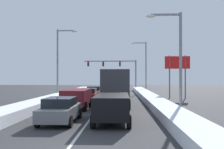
{
  "coord_description": "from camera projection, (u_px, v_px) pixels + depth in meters",
  "views": [
    {
      "loc": [
        2.04,
        -8.06,
        2.74
      ],
      "look_at": [
        0.56,
        30.45,
        3.12
      ],
      "focal_mm": 40.37,
      "sensor_mm": 36.0,
      "label": 1
    }
  ],
  "objects": [
    {
      "name": "traffic_light_gantry",
      "position": [
        117.0,
        67.0,
        50.97
      ],
      "size": [
        10.6,
        0.47,
        6.2
      ],
      "color": "slate",
      "rests_on": "ground"
    },
    {
      "name": "box_truck_right_lane_second",
      "position": [
        116.0,
        86.0,
        23.2
      ],
      "size": [
        2.53,
        7.2,
        3.36
      ],
      "color": "#38383D",
      "rests_on": "ground"
    },
    {
      "name": "street_lamp_right_mid",
      "position": [
        144.0,
        63.0,
        44.37
      ],
      "size": [
        2.66,
        0.36,
        8.91
      ],
      "color": "gray",
      "rests_on": "ground"
    },
    {
      "name": "snow_bank_right_shoulder",
      "position": [
        150.0,
        98.0,
        29.34
      ],
      "size": [
        1.83,
        47.21,
        0.66
      ],
      "primitive_type": "cube",
      "color": "white",
      "rests_on": "ground"
    },
    {
      "name": "ground_plane",
      "position": [
        101.0,
        104.0,
        25.25
      ],
      "size": [
        120.0,
        120.0,
        0.0
      ],
      "primitive_type": "plane",
      "color": "#333335"
    },
    {
      "name": "snow_bank_left_shoulder",
      "position": [
        60.0,
        97.0,
        29.75
      ],
      "size": [
        2.15,
        47.21,
        0.69
      ],
      "primitive_type": "cube",
      "color": "white",
      "rests_on": "ground"
    },
    {
      "name": "sedan_green_right_lane_fourth",
      "position": [
        118.0,
        90.0,
        36.77
      ],
      "size": [
        2.0,
        4.5,
        1.51
      ],
      "color": "#1E5633",
      "rests_on": "ground"
    },
    {
      "name": "street_lamp_left_mid",
      "position": [
        60.0,
        57.0,
        32.5
      ],
      "size": [
        2.66,
        0.36,
        8.88
      ],
      "color": "gray",
      "rests_on": "ground"
    },
    {
      "name": "sedan_tan_center_lane_fourth",
      "position": [
        94.0,
        92.0,
        33.32
      ],
      "size": [
        2.0,
        4.5,
        1.51
      ],
      "color": "#937F60",
      "rests_on": "ground"
    },
    {
      "name": "suv_navy_right_lane_third",
      "position": [
        119.0,
        91.0,
        31.04
      ],
      "size": [
        2.16,
        4.9,
        1.67
      ],
      "color": "navy",
      "rests_on": "ground"
    },
    {
      "name": "sedan_gray_center_lane_nearest",
      "position": [
        60.0,
        110.0,
        15.1
      ],
      "size": [
        2.0,
        4.5,
        1.51
      ],
      "color": "slate",
      "rests_on": "ground"
    },
    {
      "name": "street_lamp_right_near",
      "position": [
        175.0,
        53.0,
        18.63
      ],
      "size": [
        2.66,
        0.36,
        7.53
      ],
      "color": "gray",
      "rests_on": "ground"
    },
    {
      "name": "suv_maroon_center_lane_second",
      "position": [
        77.0,
        97.0,
        21.73
      ],
      "size": [
        2.16,
        4.9,
        1.67
      ],
      "color": "maroon",
      "rests_on": "ground"
    },
    {
      "name": "roadside_sign_right",
      "position": [
        177.0,
        67.0,
        32.26
      ],
      "size": [
        3.2,
        0.16,
        5.5
      ],
      "color": "#59595B",
      "rests_on": "ground"
    },
    {
      "name": "lane_stripe_between_right_lane_and_center_lane",
      "position": [
        104.0,
        100.0,
        29.54
      ],
      "size": [
        0.14,
        47.21,
        0.01
      ],
      "primitive_type": "cube",
      "color": "silver",
      "rests_on": "ground"
    },
    {
      "name": "suv_black_right_lane_nearest",
      "position": [
        112.0,
        106.0,
        15.04
      ],
      "size": [
        2.16,
        4.9,
        1.67
      ],
      "color": "black",
      "rests_on": "ground"
    },
    {
      "name": "sedan_red_center_lane_third",
      "position": [
        88.0,
        95.0,
        27.62
      ],
      "size": [
        2.0,
        4.5,
        1.51
      ],
      "color": "maroon",
      "rests_on": "ground"
    }
  ]
}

